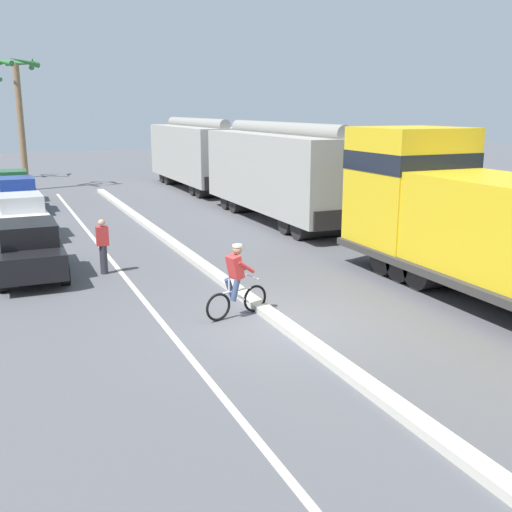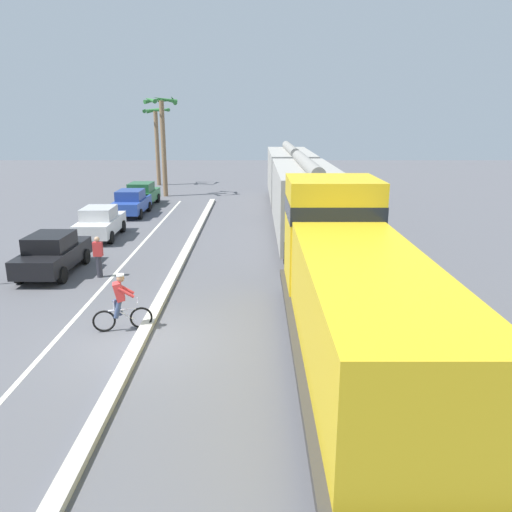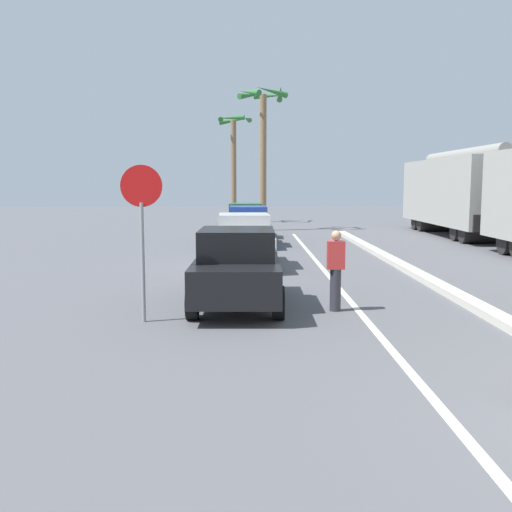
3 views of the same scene
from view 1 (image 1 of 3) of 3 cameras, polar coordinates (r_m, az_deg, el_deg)
ground_plane at (r=13.61m, az=2.13°, el=-6.44°), size 120.00×120.00×0.00m
median_curb at (r=18.93m, az=-5.74°, el=-0.39°), size 0.36×36.00×0.16m
lane_stripe at (r=18.39m, az=-12.87°, el=-1.35°), size 0.14×36.00×0.01m
locomotive at (r=15.81m, az=22.07°, el=2.18°), size 3.10×11.61×4.20m
hopper_car_lead at (r=25.66m, az=2.43°, el=7.94°), size 2.90×10.60×4.18m
hopper_car_middle at (r=36.41m, az=-5.69°, el=9.64°), size 2.90×10.60×4.18m
parked_car_black at (r=18.30m, az=-20.75°, el=0.63°), size 1.86×4.21×1.62m
parked_car_white at (r=24.21m, az=-21.41°, el=3.63°), size 1.94×4.25×1.62m
parked_car_blue at (r=30.27m, az=-21.74°, el=5.48°), size 1.84×4.20×1.62m
parked_car_green at (r=33.79m, az=-22.19°, el=6.22°), size 1.91×4.24×1.62m
cyclist at (r=13.81m, az=-1.90°, el=-2.57°), size 1.68×0.58×1.71m
palm_tree_far at (r=37.97m, az=-21.65°, el=13.98°), size 2.71×2.76×7.62m
pedestrian_by_cars at (r=17.96m, az=-14.38°, el=0.97°), size 0.34×0.22×1.62m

